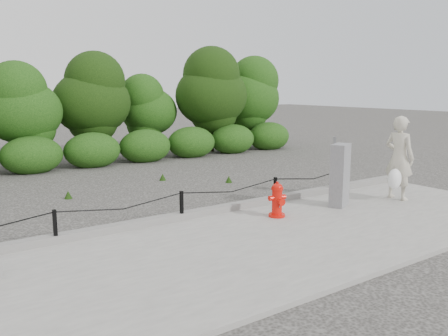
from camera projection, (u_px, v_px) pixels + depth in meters
ground at (182, 224)px, 9.59m from camera, size 90.00×90.00×0.00m
sidewalk at (242, 249)px, 7.98m from camera, size 14.00×4.00×0.08m
curb at (181, 216)px, 9.61m from camera, size 14.00×0.22×0.14m
chain_barrier at (182, 202)px, 9.51m from camera, size 10.06×0.06×0.60m
treeline at (48, 96)px, 16.32m from camera, size 20.36×3.59×4.44m
fire_hydrant at (277, 200)px, 9.77m from camera, size 0.40×0.42×0.74m
pedestrian at (399, 159)px, 11.19m from camera, size 0.79×0.75×1.99m
utility_cabinet at (340, 175)px, 10.58m from camera, size 0.61×0.50×1.55m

